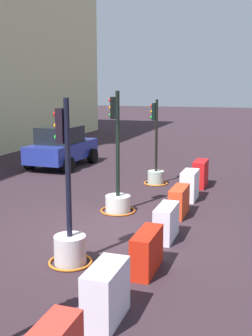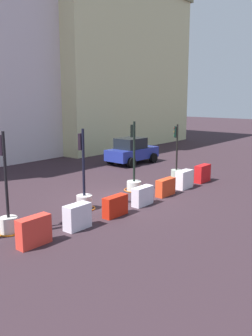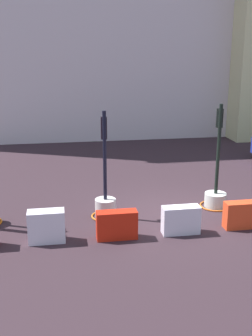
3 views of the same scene
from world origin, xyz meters
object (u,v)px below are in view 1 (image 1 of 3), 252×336
Objects in this scene: construction_barrier_1 at (106,294)px; construction_barrier_2 at (147,252)px; construction_barrier_6 at (200,174)px; construction_barrier_5 at (190,185)px; construction_barrier_4 at (179,201)px; traffic_light_2 at (118,194)px; traffic_light_3 at (156,170)px; construction_barrier_3 at (166,222)px; car_blue_estate at (62,147)px; traffic_light_1 at (69,236)px.

construction_barrier_2 is (1.87, -0.11, -0.04)m from construction_barrier_1.
construction_barrier_5 is at bearing 178.24° from construction_barrier_6.
construction_barrier_2 is 3.69m from construction_barrier_4.
traffic_light_3 is (3.63, -0.17, -0.02)m from traffic_light_2.
construction_barrier_3 is 0.93× the size of construction_barrier_4.
construction_barrier_1 is 0.25× the size of car_blue_estate.
construction_barrier_5 is 1.82m from construction_barrier_6.
car_blue_estate is (5.42, 6.25, 0.47)m from construction_barrier_4.
car_blue_estate is at bearing 40.91° from construction_barrier_3.
construction_barrier_4 is (-3.45, -1.54, -0.10)m from traffic_light_3.
construction_barrier_5 is (7.28, 0.02, 0.01)m from construction_barrier_1.
traffic_light_1 is 2.47m from construction_barrier_3.
construction_barrier_3 is at bearing -178.52° from construction_barrier_5.
construction_barrier_6 reaches higher than construction_barrier_2.
construction_barrier_6 is 0.28× the size of car_blue_estate.
construction_barrier_5 is at bearing -120.74° from car_blue_estate.
construction_barrier_4 is at bearing -20.57° from traffic_light_1.
traffic_light_2 is 2.98× the size of construction_barrier_4.
traffic_light_1 is 10.43m from car_blue_estate.
construction_barrier_5 is at bearing -41.62° from traffic_light_2.
construction_barrier_6 reaches higher than construction_barrier_4.
traffic_light_2 is at bearing 96.28° from construction_barrier_4.
construction_barrier_6 is 6.59m from car_blue_estate.
traffic_light_3 is 0.78× the size of car_blue_estate.
traffic_light_3 is at bearing -112.76° from car_blue_estate.
construction_barrier_3 is 9.68m from car_blue_estate.
construction_barrier_1 is 7.28m from construction_barrier_5.
construction_barrier_5 is (1.90, -1.69, -0.06)m from traffic_light_2.
traffic_light_1 is at bearing 165.60° from construction_barrier_5.
traffic_light_3 is 2.31m from construction_barrier_5.
construction_barrier_4 is at bearing 179.30° from construction_barrier_6.
traffic_light_3 is at bearing 0.80° from traffic_light_1.
construction_barrier_1 is 12.65m from car_blue_estate.
construction_barrier_3 is at bearing -38.01° from traffic_light_1.
construction_barrier_5 reaches higher than construction_barrier_4.
car_blue_estate is at bearing 29.66° from construction_barrier_1.
construction_barrier_5 is at bearing 0.16° from construction_barrier_1.
construction_barrier_3 reaches higher than construction_barrier_4.
construction_barrier_6 is at bearing 0.61° from construction_barrier_2.
construction_barrier_2 is 11.13m from car_blue_estate.
construction_barrier_1 is (-5.38, -1.71, -0.07)m from traffic_light_2.
traffic_light_2 is 1.11× the size of traffic_light_3.
construction_barrier_3 is (-5.33, -1.62, -0.09)m from traffic_light_3.
traffic_light_1 is at bearing 141.99° from construction_barrier_3.
traffic_light_2 is 3.26× the size of construction_barrier_5.
construction_barrier_4 is at bearing -83.72° from traffic_light_2.
construction_barrier_5 is 7.27m from car_blue_estate.
car_blue_estate is at bearing 59.26° from construction_barrier_5.
car_blue_estate is (9.12, 6.37, 0.46)m from construction_barrier_2.
traffic_light_2 is 2.46m from construction_barrier_3.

